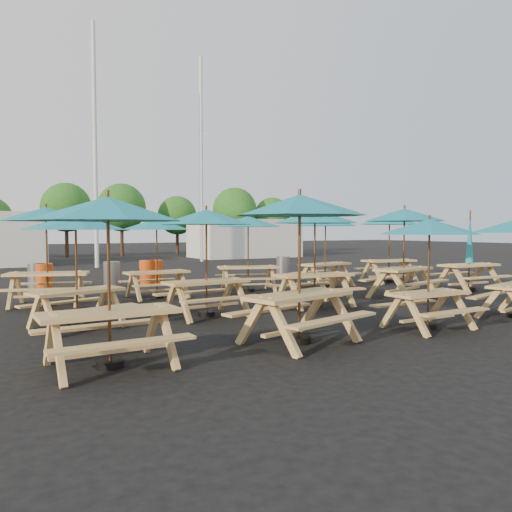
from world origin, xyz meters
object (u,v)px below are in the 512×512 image
picnic_unit_2 (46,220)px  waste_bin_5 (283,267)px  waste_bin_1 (44,277)px  picnic_unit_6 (429,233)px  picnic_unit_4 (206,223)px  picnic_unit_5 (157,229)px  picnic_unit_11 (325,225)px  picnic_unit_0 (108,219)px  picnic_unit_14 (390,224)px  picnic_unit_13 (469,258)px  picnic_unit_3 (300,214)px  picnic_unit_7 (315,222)px  picnic_unit_8 (248,226)px  waste_bin_2 (112,275)px  waste_bin_3 (147,273)px  picnic_unit_1 (76,229)px  waste_bin_0 (37,277)px  waste_bin_4 (155,272)px  picnic_unit_10 (404,220)px

picnic_unit_2 → waste_bin_5: bearing=37.1°
waste_bin_1 → picnic_unit_6: bearing=-60.7°
picnic_unit_4 → waste_bin_5: 9.04m
picnic_unit_5 → waste_bin_5: (6.11, 3.09, -1.48)m
picnic_unit_2 → picnic_unit_11: 8.42m
picnic_unit_0 → picnic_unit_14: 12.93m
waste_bin_5 → picnic_unit_13: bearing=-66.6°
picnic_unit_3 → picnic_unit_7: bearing=36.2°
picnic_unit_8 → waste_bin_2: picnic_unit_8 is taller
picnic_unit_6 → picnic_unit_13: 6.79m
waste_bin_3 → waste_bin_2: bearing=-177.5°
picnic_unit_3 → picnic_unit_5: 6.51m
picnic_unit_2 → picnic_unit_14: (11.31, -0.15, -0.03)m
picnic_unit_8 → picnic_unit_13: bearing=-10.1°
picnic_unit_0 → picnic_unit_8: 8.56m
picnic_unit_2 → picnic_unit_1: bearing=-70.0°
picnic_unit_4 → picnic_unit_14: size_ratio=0.96×
picnic_unit_14 → waste_bin_5: picnic_unit_14 is taller
picnic_unit_5 → picnic_unit_14: bearing=-2.5°
picnic_unit_2 → picnic_unit_0: bearing=-72.0°
picnic_unit_3 → picnic_unit_14: picnic_unit_3 is taller
picnic_unit_7 → picnic_unit_5: bearing=135.4°
picnic_unit_2 → picnic_unit_5: (2.81, 0.02, -0.22)m
picnic_unit_8 → picnic_unit_0: bearing=-113.4°
picnic_unit_7 → waste_bin_0: picnic_unit_7 is taller
picnic_unit_11 → waste_bin_3: 6.19m
waste_bin_1 → waste_bin_4: size_ratio=1.00×
picnic_unit_3 → picnic_unit_13: size_ratio=1.07×
waste_bin_2 → picnic_unit_2: bearing=-126.4°
waste_bin_0 → waste_bin_4: size_ratio=1.00×
picnic_unit_7 → waste_bin_5: size_ratio=2.84×
picnic_unit_3 → waste_bin_1: (-2.80, 9.76, -1.71)m
picnic_unit_4 → waste_bin_3: 6.79m
waste_bin_1 → waste_bin_3: same height
picnic_unit_10 → picnic_unit_6: bearing=-144.9°
picnic_unit_8 → waste_bin_2: size_ratio=3.05×
waste_bin_0 → waste_bin_1: (0.19, -0.17, 0.00)m
picnic_unit_14 → waste_bin_5: 4.38m
picnic_unit_7 → waste_bin_2: (-3.37, 6.51, -1.64)m
waste_bin_0 → picnic_unit_2: bearing=-91.7°
picnic_unit_2 → waste_bin_1: size_ratio=3.24×
picnic_unit_2 → waste_bin_1: picnic_unit_2 is taller
picnic_unit_0 → waste_bin_5: 13.16m
picnic_unit_2 → picnic_unit_4: (2.81, -3.36, -0.10)m
picnic_unit_8 → picnic_unit_4: bearing=-112.5°
waste_bin_3 → waste_bin_5: size_ratio=1.00×
picnic_unit_11 → picnic_unit_13: size_ratio=0.99×
picnic_unit_1 → waste_bin_5: 11.01m
picnic_unit_13 → picnic_unit_0: bearing=-162.2°
waste_bin_1 → waste_bin_0: bearing=137.6°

